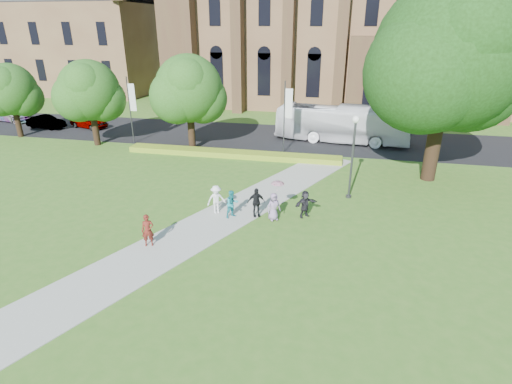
% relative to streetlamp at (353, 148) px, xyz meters
% --- Properties ---
extents(ground, '(160.00, 160.00, 0.00)m').
position_rel_streetlamp_xyz_m(ground, '(-7.50, -6.50, -3.30)').
color(ground, '#3B6C20').
rests_on(ground, ground).
extents(road, '(160.00, 10.00, 0.02)m').
position_rel_streetlamp_xyz_m(road, '(-7.50, 13.50, -3.29)').
color(road, black).
rests_on(road, ground).
extents(footpath, '(15.58, 28.54, 0.04)m').
position_rel_streetlamp_xyz_m(footpath, '(-7.50, -5.50, -3.28)').
color(footpath, '#B2B2A8').
rests_on(footpath, ground).
extents(flower_hedge, '(18.00, 1.40, 0.45)m').
position_rel_streetlamp_xyz_m(flower_hedge, '(-9.50, 6.70, -3.07)').
color(flower_hedge, gold).
rests_on(flower_hedge, ground).
extents(cathedral, '(52.60, 18.25, 28.00)m').
position_rel_streetlamp_xyz_m(cathedral, '(2.50, 33.23, 9.69)').
color(cathedral, brown).
rests_on(cathedral, ground).
extents(building_west, '(22.00, 14.00, 18.30)m').
position_rel_streetlamp_xyz_m(building_west, '(-41.50, 35.50, 5.91)').
color(building_west, brown).
rests_on(building_west, ground).
extents(streetlamp, '(0.44, 0.44, 5.24)m').
position_rel_streetlamp_xyz_m(streetlamp, '(0.00, 0.00, 0.00)').
color(streetlamp, '#38383D').
rests_on(streetlamp, ground).
extents(large_tree, '(9.60, 9.60, 13.20)m').
position_rel_streetlamp_xyz_m(large_tree, '(5.50, 4.50, 5.07)').
color(large_tree, '#332114').
rests_on(large_tree, ground).
extents(street_tree_0, '(5.20, 5.20, 7.50)m').
position_rel_streetlamp_xyz_m(street_tree_0, '(-22.50, 7.50, 1.58)').
color(street_tree_0, '#332114').
rests_on(street_tree_0, ground).
extents(street_tree_1, '(5.60, 5.60, 8.05)m').
position_rel_streetlamp_xyz_m(street_tree_1, '(-13.50, 8.00, 1.93)').
color(street_tree_1, '#332114').
rests_on(street_tree_1, ground).
extents(street_tree_2, '(4.80, 4.80, 6.95)m').
position_rel_streetlamp_xyz_m(street_tree_2, '(-31.50, 8.50, 1.23)').
color(street_tree_2, '#332114').
rests_on(street_tree_2, ground).
extents(banner_pole_0, '(0.70, 0.10, 6.00)m').
position_rel_streetlamp_xyz_m(banner_pole_0, '(-5.39, 8.70, 0.09)').
color(banner_pole_0, '#38383D').
rests_on(banner_pole_0, ground).
extents(banner_pole_1, '(0.70, 0.10, 6.00)m').
position_rel_streetlamp_xyz_m(banner_pole_1, '(-19.39, 8.70, 0.09)').
color(banner_pole_1, '#38383D').
rests_on(banner_pole_1, ground).
extents(tour_coach, '(12.37, 4.18, 3.38)m').
position_rel_streetlamp_xyz_m(tour_coach, '(-0.76, 13.13, -1.59)').
color(tour_coach, white).
rests_on(tour_coach, road).
extents(car_0, '(4.71, 3.05, 1.49)m').
position_rel_streetlamp_xyz_m(car_0, '(-27.03, 13.13, -2.53)').
color(car_0, gray).
rests_on(car_0, road).
extents(car_1, '(4.21, 1.83, 1.34)m').
position_rel_streetlamp_xyz_m(car_1, '(-31.25, 11.96, -2.60)').
color(car_1, gray).
rests_on(car_1, road).
extents(car_2, '(5.51, 3.01, 1.51)m').
position_rel_streetlamp_xyz_m(car_2, '(-37.42, 14.11, -2.52)').
color(car_2, gray).
rests_on(car_2, road).
extents(pedestrian_0, '(0.71, 0.60, 1.66)m').
position_rel_streetlamp_xyz_m(pedestrian_0, '(-9.71, -8.25, -2.43)').
color(pedestrian_0, maroon).
rests_on(pedestrian_0, footpath).
extents(pedestrian_1, '(0.98, 1.00, 1.62)m').
position_rel_streetlamp_xyz_m(pedestrian_1, '(-6.48, -4.34, -2.44)').
color(pedestrian_1, teal).
rests_on(pedestrian_1, footpath).
extents(pedestrian_2, '(1.25, 1.12, 1.68)m').
position_rel_streetlamp_xyz_m(pedestrian_2, '(-7.54, -3.96, -2.42)').
color(pedestrian_2, white).
rests_on(pedestrian_2, footpath).
extents(pedestrian_3, '(1.09, 0.78, 1.71)m').
position_rel_streetlamp_xyz_m(pedestrian_3, '(-5.20, -3.92, -2.40)').
color(pedestrian_3, black).
rests_on(pedestrian_3, footpath).
extents(pedestrian_4, '(0.93, 0.87, 1.59)m').
position_rel_streetlamp_xyz_m(pedestrian_4, '(-4.14, -4.16, -2.46)').
color(pedestrian_4, gray).
rests_on(pedestrian_4, footpath).
extents(pedestrian_5, '(1.41, 1.32, 1.58)m').
position_rel_streetlamp_xyz_m(pedestrian_5, '(-2.47, -3.43, -2.46)').
color(pedestrian_5, '#232127').
rests_on(pedestrian_5, footpath).
extents(parasol, '(0.81, 0.81, 0.63)m').
position_rel_streetlamp_xyz_m(parasol, '(-3.96, -4.06, -1.35)').
color(parasol, tan).
rests_on(parasol, pedestrian_4).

